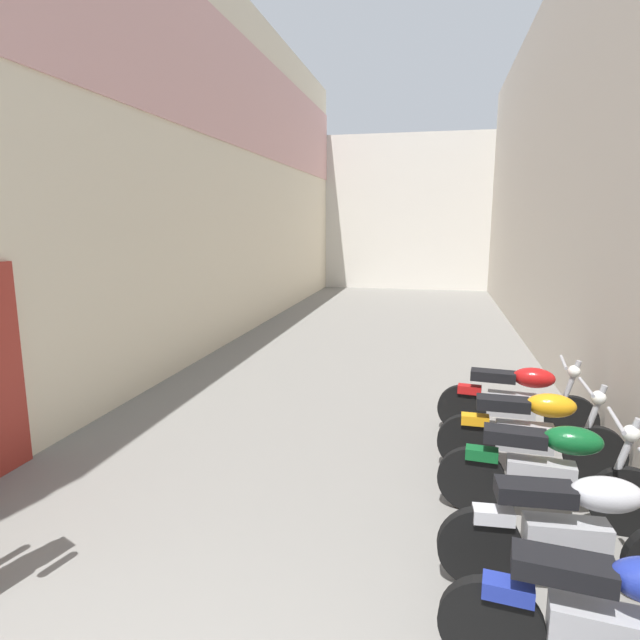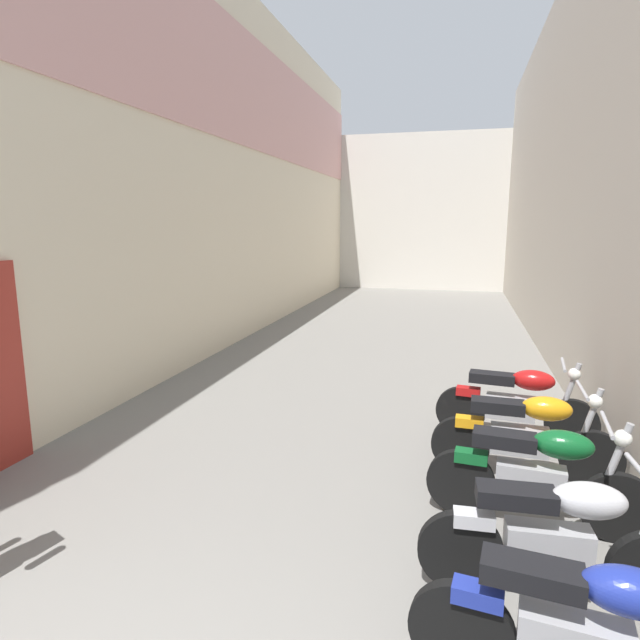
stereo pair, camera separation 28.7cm
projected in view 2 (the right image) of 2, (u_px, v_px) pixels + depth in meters
name	position (u px, v px, depth m)	size (l,w,h in m)	color
ground_plane	(365.00, 374.00, 9.18)	(36.22, 36.22, 0.00)	slate
building_left	(228.00, 164.00, 11.19)	(0.45, 20.22, 7.56)	beige
building_right	(570.00, 168.00, 9.59)	(0.45, 20.22, 7.13)	beige
building_far_end	(423.00, 213.00, 21.11)	(9.32, 2.00, 5.92)	beige
motorcycle_second	(588.00, 631.00, 2.74)	(1.85, 0.58, 1.04)	black
motorcycle_third	(558.00, 536.00, 3.58)	(1.85, 0.58, 1.04)	black
motorcycle_fourth	(538.00, 473.00, 4.48)	(1.85, 0.58, 1.04)	black
motorcycle_fifth	(526.00, 433.00, 5.31)	(1.85, 0.58, 1.04)	black
motorcycle_sixth	(516.00, 401.00, 6.26)	(1.85, 0.58, 1.04)	black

